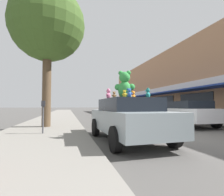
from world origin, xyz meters
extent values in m
plane|color=#514F4C|center=(0.00, 0.00, 0.00)|extent=(260.00, 260.00, 0.00)
cube|color=gray|center=(-5.39, 0.00, 0.07)|extent=(3.56, 90.00, 0.14)
cube|color=tan|center=(15.13, 13.74, 4.00)|extent=(15.91, 39.05, 8.00)
cube|color=navy|center=(6.30, 13.74, 2.68)|extent=(1.74, 32.80, 0.12)
cube|color=silver|center=(7.12, 13.74, 3.23)|extent=(0.08, 31.24, 0.70)
cube|color=black|center=(7.13, 8.17, 1.40)|extent=(0.06, 4.24, 2.00)
cube|color=black|center=(7.13, 13.74, 1.40)|extent=(0.06, 4.24, 2.00)
cube|color=black|center=(7.13, 19.32, 1.40)|extent=(0.06, 4.24, 2.00)
cube|color=black|center=(7.13, 24.90, 1.40)|extent=(0.06, 4.24, 2.00)
cube|color=black|center=(7.13, 30.48, 1.40)|extent=(0.06, 4.24, 2.00)
cube|color=#8C999E|center=(-2.37, 0.08, 0.69)|extent=(1.97, 4.30, 0.70)
cube|color=black|center=(-2.37, 0.08, 1.25)|extent=(1.68, 2.39, 0.42)
cylinder|color=black|center=(-3.30, 1.35, 0.34)|extent=(0.23, 0.70, 0.69)
cylinder|color=black|center=(-1.54, 1.42, 0.34)|extent=(0.23, 0.70, 0.69)
cylinder|color=black|center=(-3.20, -1.27, 0.34)|extent=(0.23, 0.70, 0.69)
cylinder|color=black|center=(-1.43, -1.20, 0.34)|extent=(0.23, 0.70, 0.69)
ellipsoid|color=green|center=(-2.48, 0.09, 1.76)|extent=(0.58, 0.54, 0.61)
sphere|color=green|center=(-2.48, 0.09, 2.21)|extent=(0.50, 0.50, 0.38)
sphere|color=green|center=(-2.35, 0.03, 2.36)|extent=(0.21, 0.21, 0.16)
sphere|color=green|center=(-2.61, 0.14, 2.36)|extent=(0.21, 0.21, 0.16)
sphere|color=#5ADA6D|center=(-2.42, 0.24, 2.19)|extent=(0.19, 0.19, 0.15)
sphere|color=green|center=(-2.24, 0.03, 1.87)|extent=(0.29, 0.29, 0.22)
sphere|color=green|center=(-2.70, 0.21, 1.87)|extent=(0.29, 0.29, 0.22)
ellipsoid|color=blue|center=(-2.59, -0.66, 1.55)|extent=(0.17, 0.16, 0.18)
sphere|color=blue|center=(-2.59, -0.66, 1.68)|extent=(0.15, 0.15, 0.11)
sphere|color=blue|center=(-2.55, -0.67, 1.73)|extent=(0.06, 0.06, 0.05)
sphere|color=blue|center=(-2.62, -0.64, 1.73)|extent=(0.06, 0.06, 0.05)
sphere|color=#548DFF|center=(-2.57, -0.61, 1.68)|extent=(0.06, 0.06, 0.04)
sphere|color=blue|center=(-2.52, -0.67, 1.58)|extent=(0.09, 0.09, 0.07)
sphere|color=blue|center=(-2.65, -0.62, 1.58)|extent=(0.09, 0.09, 0.07)
ellipsoid|color=white|center=(-2.21, 0.31, 1.53)|extent=(0.14, 0.13, 0.14)
sphere|color=white|center=(-2.21, 0.31, 1.63)|extent=(0.12, 0.12, 0.09)
sphere|color=white|center=(-2.18, 0.29, 1.67)|extent=(0.05, 0.05, 0.04)
sphere|color=white|center=(-2.23, 0.33, 1.67)|extent=(0.05, 0.05, 0.04)
sphere|color=white|center=(-2.19, 0.34, 1.63)|extent=(0.05, 0.05, 0.03)
sphere|color=white|center=(-2.16, 0.28, 1.55)|extent=(0.07, 0.07, 0.05)
sphere|color=white|center=(-2.25, 0.35, 1.55)|extent=(0.07, 0.07, 0.05)
ellipsoid|color=olive|center=(-2.92, -0.12, 1.53)|extent=(0.13, 0.12, 0.14)
sphere|color=olive|center=(-2.92, -0.12, 1.64)|extent=(0.11, 0.11, 0.09)
sphere|color=olive|center=(-2.89, -0.13, 1.67)|extent=(0.05, 0.05, 0.04)
sphere|color=olive|center=(-2.95, -0.11, 1.67)|extent=(0.05, 0.05, 0.04)
sphere|color=tan|center=(-2.91, -0.09, 1.63)|extent=(0.04, 0.04, 0.03)
sphere|color=olive|center=(-2.86, -0.13, 1.56)|extent=(0.07, 0.07, 0.05)
sphere|color=olive|center=(-2.97, -0.10, 1.56)|extent=(0.07, 0.07, 0.05)
ellipsoid|color=yellow|center=(-2.75, -0.69, 1.53)|extent=(0.14, 0.14, 0.14)
sphere|color=yellow|center=(-2.75, -0.69, 1.64)|extent=(0.13, 0.13, 0.09)
sphere|color=yellow|center=(-2.72, -0.71, 1.67)|extent=(0.05, 0.05, 0.04)
sphere|color=yellow|center=(-2.77, -0.67, 1.67)|extent=(0.05, 0.05, 0.04)
sphere|color=#FFFF4D|center=(-2.72, -0.66, 1.63)|extent=(0.05, 0.05, 0.03)
sphere|color=yellow|center=(-2.70, -0.72, 1.56)|extent=(0.07, 0.07, 0.05)
sphere|color=yellow|center=(-2.79, -0.65, 1.56)|extent=(0.07, 0.07, 0.05)
ellipsoid|color=teal|center=(-1.69, -0.11, 1.58)|extent=(0.21, 0.23, 0.23)
sphere|color=teal|center=(-1.69, -0.11, 1.75)|extent=(0.20, 0.20, 0.15)
sphere|color=teal|center=(-1.67, -0.06, 1.81)|extent=(0.08, 0.08, 0.06)
sphere|color=teal|center=(-1.72, -0.16, 1.81)|extent=(0.08, 0.08, 0.06)
sphere|color=#47CDC6|center=(-1.75, -0.08, 1.74)|extent=(0.07, 0.07, 0.06)
sphere|color=teal|center=(-1.67, -0.02, 1.62)|extent=(0.11, 0.11, 0.09)
sphere|color=teal|center=(-1.75, -0.19, 1.62)|extent=(0.11, 0.11, 0.09)
ellipsoid|color=pink|center=(-2.95, 0.55, 1.58)|extent=(0.23, 0.24, 0.24)
sphere|color=pink|center=(-2.95, 0.55, 1.76)|extent=(0.21, 0.21, 0.15)
sphere|color=pink|center=(-2.93, 0.60, 1.82)|extent=(0.09, 0.09, 0.06)
sphere|color=pink|center=(-2.98, 0.50, 1.82)|extent=(0.09, 0.09, 0.06)
sphere|color=#FFA3DA|center=(-3.01, 0.58, 1.75)|extent=(0.08, 0.08, 0.06)
sphere|color=pink|center=(-2.92, 0.64, 1.62)|extent=(0.12, 0.12, 0.09)
sphere|color=pink|center=(-3.01, 0.47, 1.62)|extent=(0.12, 0.12, 0.09)
ellipsoid|color=orange|center=(-1.82, 0.96, 1.57)|extent=(0.22, 0.20, 0.22)
sphere|color=orange|center=(-1.82, 0.96, 1.73)|extent=(0.19, 0.19, 0.14)
sphere|color=orange|center=(-1.78, 0.98, 1.79)|extent=(0.08, 0.08, 0.06)
sphere|color=orange|center=(-1.87, 0.94, 1.79)|extent=(0.08, 0.08, 0.06)
sphere|color=#FFBA41|center=(-1.85, 1.01, 1.72)|extent=(0.07, 0.07, 0.05)
sphere|color=orange|center=(-1.75, 1.01, 1.61)|extent=(0.11, 0.11, 0.08)
sphere|color=orange|center=(-1.91, 0.93, 1.61)|extent=(0.11, 0.11, 0.08)
cube|color=silver|center=(2.41, 3.38, 0.70)|extent=(1.91, 4.23, 0.72)
cube|color=black|center=(2.41, 3.38, 1.27)|extent=(1.68, 2.76, 0.42)
cylinder|color=black|center=(1.48, 4.69, 0.34)|extent=(0.20, 0.69, 0.69)
cylinder|color=black|center=(3.34, 4.69, 0.34)|extent=(0.20, 0.69, 0.69)
cylinder|color=black|center=(1.48, 2.07, 0.34)|extent=(0.20, 0.69, 0.69)
cylinder|color=black|center=(3.34, 2.07, 0.34)|extent=(0.20, 0.69, 0.69)
cube|color=#336B3D|center=(2.41, 10.00, 0.71)|extent=(1.84, 4.72, 0.74)
cube|color=black|center=(2.41, 10.00, 1.32)|extent=(1.62, 2.46, 0.47)
cylinder|color=black|center=(1.51, 11.46, 0.34)|extent=(0.20, 0.69, 0.69)
cylinder|color=black|center=(3.31, 11.46, 0.34)|extent=(0.20, 0.69, 0.69)
cylinder|color=black|center=(1.51, 8.54, 0.34)|extent=(0.20, 0.69, 0.69)
cylinder|color=black|center=(3.31, 8.54, 0.34)|extent=(0.20, 0.69, 0.69)
cylinder|color=brown|center=(-5.47, 3.92, 2.01)|extent=(0.44, 0.44, 3.73)
sphere|color=#3D5B23|center=(-5.47, 3.92, 5.52)|extent=(3.89, 3.89, 3.89)
cylinder|color=#4C4C51|center=(-5.33, 1.61, 0.67)|extent=(0.06, 0.06, 1.05)
cube|color=#2D2D33|center=(-5.33, 1.61, 1.30)|extent=(0.14, 0.10, 0.22)
camera|label=1|loc=(-4.41, -5.68, 1.21)|focal=28.00mm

